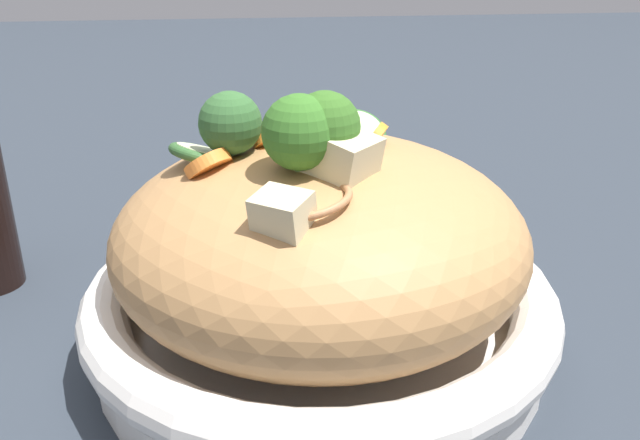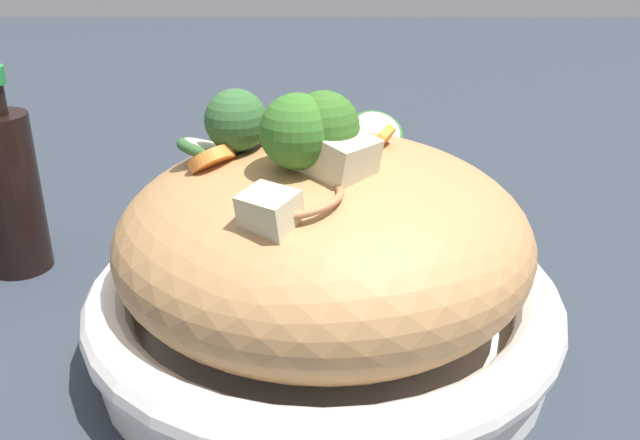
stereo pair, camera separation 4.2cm
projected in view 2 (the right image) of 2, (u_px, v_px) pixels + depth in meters
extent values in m
plane|color=#293039|center=(320.00, 344.00, 0.45)|extent=(3.00, 3.00, 0.00)
cylinder|color=white|center=(320.00, 331.00, 0.45)|extent=(0.28, 0.28, 0.02)
torus|color=white|center=(320.00, 296.00, 0.44)|extent=(0.29, 0.29, 0.03)
ellipsoid|color=#AF7E4C|center=(320.00, 237.00, 0.42)|extent=(0.25, 0.25, 0.11)
torus|color=#B4774B|center=(295.00, 200.00, 0.35)|extent=(0.05, 0.05, 0.01)
torus|color=#B08048|center=(387.00, 173.00, 0.45)|extent=(0.06, 0.06, 0.02)
torus|color=#B37F53|center=(374.00, 175.00, 0.45)|extent=(0.09, 0.09, 0.03)
torus|color=#AE7B52|center=(319.00, 197.00, 0.41)|extent=(0.07, 0.07, 0.03)
cone|color=#A2BF72|center=(234.00, 156.00, 0.41)|extent=(0.02, 0.02, 0.02)
sphere|color=#325F2F|center=(232.00, 120.00, 0.40)|extent=(0.05, 0.05, 0.04)
cone|color=#9CB870|center=(294.00, 172.00, 0.37)|extent=(0.03, 0.02, 0.02)
sphere|color=#366C25|center=(293.00, 132.00, 0.36)|extent=(0.05, 0.05, 0.04)
cone|color=#97C372|center=(314.00, 168.00, 0.38)|extent=(0.02, 0.02, 0.02)
sphere|color=#356522|center=(314.00, 127.00, 0.37)|extent=(0.05, 0.05, 0.04)
cylinder|color=orange|center=(307.00, 133.00, 0.43)|extent=(0.03, 0.03, 0.02)
cylinder|color=orange|center=(274.00, 139.00, 0.41)|extent=(0.03, 0.03, 0.02)
cylinder|color=orange|center=(376.00, 143.00, 0.41)|extent=(0.03, 0.03, 0.02)
cylinder|color=orange|center=(208.00, 161.00, 0.40)|extent=(0.04, 0.04, 0.02)
cylinder|color=#C6E29A|center=(373.00, 132.00, 0.48)|extent=(0.04, 0.04, 0.02)
torus|color=#2C5D28|center=(373.00, 132.00, 0.48)|extent=(0.05, 0.05, 0.03)
cylinder|color=beige|center=(347.00, 134.00, 0.42)|extent=(0.03, 0.04, 0.03)
torus|color=#325F2F|center=(347.00, 134.00, 0.42)|extent=(0.04, 0.04, 0.03)
cylinder|color=beige|center=(208.00, 151.00, 0.41)|extent=(0.05, 0.05, 0.02)
torus|color=#305B2B|center=(208.00, 151.00, 0.41)|extent=(0.06, 0.06, 0.02)
cube|color=beige|center=(266.00, 213.00, 0.33)|extent=(0.04, 0.03, 0.02)
cube|color=beige|center=(335.00, 160.00, 0.37)|extent=(0.05, 0.05, 0.03)
cylinder|color=black|center=(6.00, 194.00, 0.53)|extent=(0.05, 0.05, 0.12)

